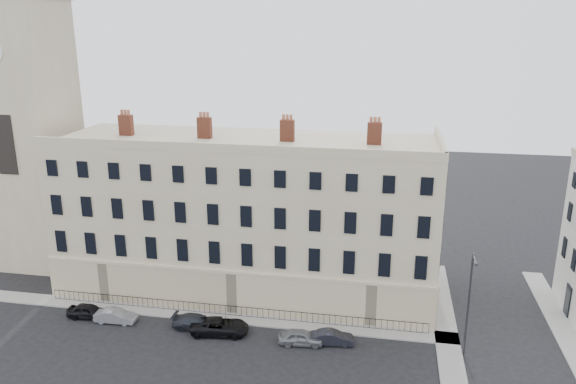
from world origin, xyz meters
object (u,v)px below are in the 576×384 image
Objects in this scene: car_a at (89,311)px; streetlamp at (469,300)px; car_c at (197,322)px; car_e at (301,337)px; car_d at (220,326)px; car_b at (115,316)px; car_f at (332,338)px.

car_a is 0.44× the size of streetlamp.
streetlamp reaches higher than car_c.
car_e is 13.77m from streetlamp.
car_e is at bearing -100.31° from car_d.
car_c is 1.14× the size of car_e.
car_b is 1.03× the size of car_f.
car_d is (9.68, -0.16, 0.08)m from car_b.
car_b is (2.75, -0.30, -0.05)m from car_a.
car_a is 19.55m from car_e.
car_b is at bearing 83.24° from car_f.
car_a is 2.76m from car_b.
car_d is 0.57× the size of streetlamp.
car_e is at bearing -95.01° from car_a.
car_b is 19.33m from car_f.
car_e reaches higher than car_c.
car_b is at bearing 179.91° from streetlamp.
car_e is (19.53, -0.84, -0.01)m from car_a.
streetlamp reaches higher than car_a.
car_f is 0.41× the size of streetlamp.
car_c is 0.87× the size of car_d.
car_a is 1.07× the size of car_f.
car_e is at bearing -95.95° from car_c.
car_d reaches higher than car_e.
car_d is at bearing 81.47° from car_e.
car_a is at bearing 80.71° from car_d.
streetlamp is at bearing -90.88° from car_c.
car_a is at bearing 82.11° from car_e.
car_b is 7.51m from car_c.
car_c is 1.20× the size of car_f.
car_d is 9.66m from car_f.
car_b is 0.98× the size of car_e.
car_d is at bearing 83.98° from car_f.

